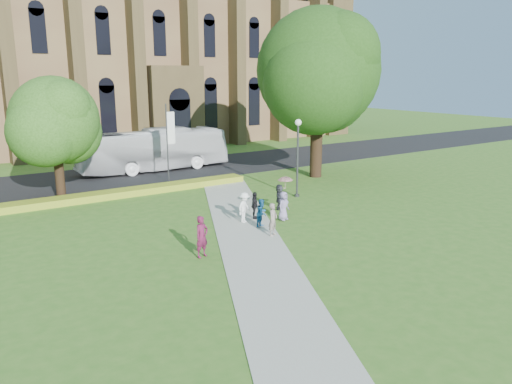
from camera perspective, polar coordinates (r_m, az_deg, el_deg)
ground at (r=24.72m, az=0.42°, el=-5.83°), size 160.00×160.00×0.00m
road at (r=42.22m, az=-15.08°, el=1.79°), size 160.00×10.00×0.02m
footpath at (r=25.50m, az=-0.86°, el=-5.17°), size 15.58×28.54×0.04m
flower_hedge at (r=35.25m, az=-14.53°, el=-0.04°), size 18.00×1.40×0.45m
cathedral at (r=63.59m, az=-13.03°, el=17.38°), size 52.60×18.25×28.00m
streetlamp at (r=33.40m, az=4.79°, el=4.98°), size 0.44×0.44×5.24m
large_tree at (r=40.03m, az=7.14°, el=13.58°), size 9.60×9.60×13.20m
street_tree_1 at (r=34.66m, az=-22.03°, el=7.58°), size 5.60×5.60×8.05m
banner_pole_0 at (r=38.02m, az=-9.97°, el=5.98°), size 0.70×0.10×6.00m
tour_coach at (r=43.62m, az=-11.60°, el=4.74°), size 12.90×3.13×3.59m
pedestrian_0 at (r=22.63m, az=-6.21°, el=-5.09°), size 0.79×0.63×1.91m
pedestrian_1 at (r=26.97m, az=0.68°, el=-2.40°), size 0.93×0.87×1.53m
pedestrian_2 at (r=27.73m, az=-1.35°, el=-1.78°), size 1.26×1.06×1.70m
pedestrian_3 at (r=28.42m, az=-0.16°, el=-1.54°), size 0.87×0.96×1.56m
pedestrian_4 at (r=28.24m, az=3.16°, el=-1.58°), size 0.93×0.77×1.64m
pedestrian_5 at (r=30.50m, az=2.69°, el=-0.54°), size 1.38×1.29×1.55m
pedestrian_6 at (r=25.48m, az=1.95°, el=-3.16°), size 0.74×0.66×1.70m
parasol at (r=28.14m, az=3.36°, el=0.85°), size 0.93×0.93×0.73m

